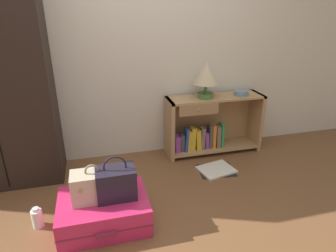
# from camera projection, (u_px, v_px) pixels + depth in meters

# --- Properties ---
(ground_plane) EXTENTS (9.00, 9.00, 0.00)m
(ground_plane) POSITION_uv_depth(u_px,v_px,m) (166.00, 243.00, 2.13)
(ground_plane) COLOR brown
(back_wall) EXTENTS (6.40, 0.10, 2.60)m
(back_wall) POSITION_uv_depth(u_px,v_px,m) (129.00, 36.00, 2.97)
(back_wall) COLOR silver
(back_wall) RESTS_ON ground_plane
(bookshelf) EXTENTS (1.08, 0.32, 0.66)m
(bookshelf) POSITION_uv_depth(u_px,v_px,m) (209.00, 126.00, 3.34)
(bookshelf) COLOR tan
(bookshelf) RESTS_ON ground_plane
(table_lamp) EXTENTS (0.27, 0.27, 0.38)m
(table_lamp) POSITION_uv_depth(u_px,v_px,m) (206.00, 75.00, 3.08)
(table_lamp) COLOR #4C7542
(table_lamp) RESTS_ON bookshelf
(bowl) EXTENTS (0.16, 0.16, 0.05)m
(bowl) POSITION_uv_depth(u_px,v_px,m) (241.00, 93.00, 3.25)
(bowl) COLOR slate
(bowl) RESTS_ON bookshelf
(suitcase_large) EXTENTS (0.68, 0.52, 0.23)m
(suitcase_large) POSITION_uv_depth(u_px,v_px,m) (104.00, 211.00, 2.27)
(suitcase_large) COLOR #DB2860
(suitcase_large) RESTS_ON ground_plane
(train_case) EXTENTS (0.32, 0.20, 0.29)m
(train_case) POSITION_uv_depth(u_px,v_px,m) (93.00, 186.00, 2.19)
(train_case) COLOR beige
(train_case) RESTS_ON suitcase_large
(handbag) EXTENTS (0.29, 0.20, 0.35)m
(handbag) POSITION_uv_depth(u_px,v_px,m) (116.00, 183.00, 2.21)
(handbag) COLOR #231E2D
(handbag) RESTS_ON suitcase_large
(bottle) EXTENTS (0.08, 0.08, 0.17)m
(bottle) POSITION_uv_depth(u_px,v_px,m) (37.00, 218.00, 2.26)
(bottle) COLOR white
(bottle) RESTS_ON ground_plane
(open_book_on_floor) EXTENTS (0.40, 0.34, 0.02)m
(open_book_on_floor) POSITION_uv_depth(u_px,v_px,m) (216.00, 170.00, 3.05)
(open_book_on_floor) COLOR white
(open_book_on_floor) RESTS_ON ground_plane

